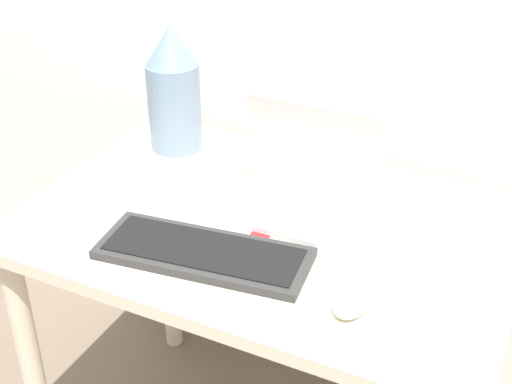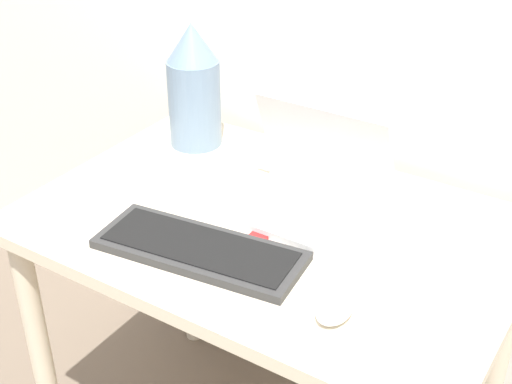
# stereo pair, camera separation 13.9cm
# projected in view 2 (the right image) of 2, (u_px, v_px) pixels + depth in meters

# --- Properties ---
(desk) EXTENTS (1.02, 0.69, 0.75)m
(desk) POSITION_uv_depth(u_px,v_px,m) (271.00, 264.00, 1.54)
(desk) COLOR beige
(desk) RESTS_ON ground_plane
(laptop) EXTENTS (0.30, 0.24, 0.24)m
(laptop) POSITION_uv_depth(u_px,v_px,m) (314.00, 190.00, 1.49)
(laptop) COLOR white
(laptop) RESTS_ON desk
(keyboard) EXTENTS (0.43, 0.20, 0.02)m
(keyboard) POSITION_uv_depth(u_px,v_px,m) (200.00, 250.00, 1.38)
(keyboard) COLOR #2D2D2D
(keyboard) RESTS_ON desk
(mouse) EXTENTS (0.06, 0.09, 0.03)m
(mouse) POSITION_uv_depth(u_px,v_px,m) (335.00, 309.00, 1.21)
(mouse) COLOR white
(mouse) RESTS_ON desk
(vase) EXTENTS (0.13, 0.13, 0.31)m
(vase) POSITION_uv_depth(u_px,v_px,m) (194.00, 87.00, 1.72)
(vase) COLOR slate
(vase) RESTS_ON desk
(mp3_player) EXTENTS (0.04, 0.06, 0.01)m
(mp3_player) POSITION_uv_depth(u_px,v_px,m) (265.00, 232.00, 1.44)
(mp3_player) COLOR red
(mp3_player) RESTS_ON desk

